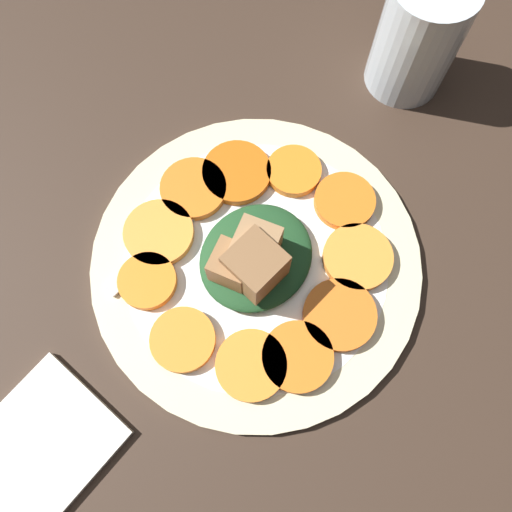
{
  "coord_description": "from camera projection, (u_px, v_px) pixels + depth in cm",
  "views": [
    {
      "loc": [
        11.37,
        9.62,
        47.02
      ],
      "look_at": [
        0.0,
        0.0,
        4.1
      ],
      "focal_mm": 35.0,
      "sensor_mm": 36.0,
      "label": 1
    }
  ],
  "objects": [
    {
      "name": "carrot_slice_4",
      "position": [
        159.0,
        233.0,
        0.47
      ],
      "size": [
        6.58,
        6.58,
        0.92
      ],
      "primitive_type": "cylinder",
      "color": "orange",
      "rests_on": "plate"
    },
    {
      "name": "water_glass",
      "position": [
        418.0,
        37.0,
        0.49
      ],
      "size": [
        8.18,
        8.18,
        11.86
      ],
      "color": "silver",
      "rests_on": "table_slab"
    },
    {
      "name": "carrot_slice_6",
      "position": [
        180.0,
        337.0,
        0.44
      ],
      "size": [
        5.74,
        5.74,
        0.92
      ],
      "primitive_type": "cylinder",
      "color": "orange",
      "rests_on": "plate"
    },
    {
      "name": "center_pile",
      "position": [
        253.0,
        258.0,
        0.44
      ],
      "size": [
        10.97,
        9.87,
        5.93
      ],
      "color": "#1E4723",
      "rests_on": "plate"
    },
    {
      "name": "table_slab",
      "position": [
        256.0,
        266.0,
        0.48
      ],
      "size": [
        120.0,
        120.0,
        2.0
      ],
      "primitive_type": "cube",
      "color": "#38281E",
      "rests_on": "ground"
    },
    {
      "name": "carrot_slice_8",
      "position": [
        298.0,
        357.0,
        0.43
      ],
      "size": [
        6.21,
        6.21,
        0.92
      ],
      "primitive_type": "cylinder",
      "color": "orange",
      "rests_on": "plate"
    },
    {
      "name": "napkin",
      "position": [
        15.0,
        474.0,
        0.41
      ],
      "size": [
        17.15,
        10.29,
        0.8
      ],
      "color": "silver",
      "rests_on": "table_slab"
    },
    {
      "name": "carrot_slice_9",
      "position": [
        340.0,
        315.0,
        0.44
      ],
      "size": [
        6.54,
        6.54,
        0.92
      ],
      "primitive_type": "cylinder",
      "color": "orange",
      "rests_on": "plate"
    },
    {
      "name": "carrot_slice_10",
      "position": [
        358.0,
        257.0,
        0.46
      ],
      "size": [
        6.45,
        6.45,
        0.92
      ],
      "primitive_type": "cylinder",
      "color": "orange",
      "rests_on": "plate"
    },
    {
      "name": "carrot_slice_7",
      "position": [
        251.0,
        365.0,
        0.43
      ],
      "size": [
        6.18,
        6.18,
        0.92
      ],
      "primitive_type": "cylinder",
      "color": "orange",
      "rests_on": "plate"
    },
    {
      "name": "carrot_slice_1",
      "position": [
        294.0,
        171.0,
        0.49
      ],
      "size": [
        5.41,
        5.41,
        0.92
      ],
      "primitive_type": "cylinder",
      "color": "orange",
      "rests_on": "plate"
    },
    {
      "name": "carrot_slice_0",
      "position": [
        344.0,
        201.0,
        0.48
      ],
      "size": [
        5.86,
        5.86,
        0.92
      ],
      "primitive_type": "cylinder",
      "color": "orange",
      "rests_on": "plate"
    },
    {
      "name": "plate",
      "position": [
        256.0,
        261.0,
        0.47
      ],
      "size": [
        30.89,
        30.89,
        1.05
      ],
      "color": "beige",
      "rests_on": "table_slab"
    },
    {
      "name": "carrot_slice_3",
      "position": [
        193.0,
        189.0,
        0.48
      ],
      "size": [
        6.45,
        6.45,
        0.92
      ],
      "primitive_type": "cylinder",
      "color": "orange",
      "rests_on": "plate"
    },
    {
      "name": "fork",
      "position": [
        191.0,
        216.0,
        0.48
      ],
      "size": [
        19.69,
        2.61,
        0.4
      ],
      "rotation": [
        0.0,
        0.0,
        -0.04
      ],
      "color": "#B2B2B7",
      "rests_on": "plate"
    },
    {
      "name": "carrot_slice_2",
      "position": [
        237.0,
        172.0,
        0.49
      ],
      "size": [
        6.76,
        6.76,
        0.92
      ],
      "primitive_type": "cylinder",
      "color": "#D45E12",
      "rests_on": "plate"
    },
    {
      "name": "carrot_slice_5",
      "position": [
        147.0,
        281.0,
        0.45
      ],
      "size": [
        5.32,
        5.32,
        0.92
      ],
      "primitive_type": "cylinder",
      "color": "orange",
      "rests_on": "plate"
    }
  ]
}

